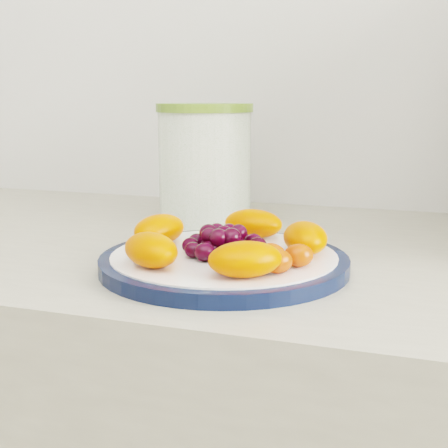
% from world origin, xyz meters
% --- Properties ---
extents(plate_rim, '(0.27, 0.27, 0.01)m').
position_xyz_m(plate_rim, '(-0.11, 1.08, 0.91)').
color(plate_rim, black).
rests_on(plate_rim, counter).
extents(plate_face, '(0.24, 0.24, 0.02)m').
position_xyz_m(plate_face, '(-0.11, 1.08, 0.91)').
color(plate_face, white).
rests_on(plate_face, counter).
extents(canister, '(0.16, 0.16, 0.16)m').
position_xyz_m(canister, '(-0.22, 1.31, 0.98)').
color(canister, '#356718').
rests_on(canister, counter).
extents(canister_lid, '(0.17, 0.17, 0.01)m').
position_xyz_m(canister_lid, '(-0.22, 1.31, 1.07)').
color(canister_lid, olive).
rests_on(canister_lid, canister).
extents(fruit_plate, '(0.23, 0.23, 0.03)m').
position_xyz_m(fruit_plate, '(-0.11, 1.07, 0.93)').
color(fruit_plate, '#FF4600').
rests_on(fruit_plate, plate_face).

